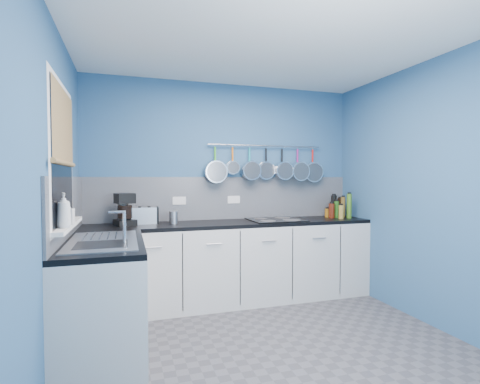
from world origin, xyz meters
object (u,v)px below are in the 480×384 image
soap_bottle_b (68,213)px  paper_towel (123,213)px  soap_bottle_a (64,210)px  hob (276,220)px  toaster (144,215)px  coffee_maker (125,209)px  canister (174,217)px

soap_bottle_b → paper_towel: (0.37, 1.10, -0.11)m
soap_bottle_a → hob: soap_bottle_a is taller
soap_bottle_b → paper_towel: size_ratio=0.71×
hob → toaster: bearing=174.3°
soap_bottle_a → coffee_maker: (0.39, 1.20, -0.10)m
soap_bottle_a → toaster: 1.43m
soap_bottle_a → coffee_maker: size_ratio=0.72×
toaster → hob: toaster is taller
soap_bottle_b → hob: 2.28m
coffee_maker → canister: bearing=-20.4°
soap_bottle_b → toaster: 1.27m
toaster → canister: 0.32m
soap_bottle_b → canister: bearing=48.9°
soap_bottle_b → toaster: (0.59, 1.12, -0.15)m
soap_bottle_b → hob: soap_bottle_b is taller
toaster → coffee_maker: bearing=-156.8°
soap_bottle_b → coffee_maker: coffee_maker is taller
soap_bottle_a → coffee_maker: bearing=72.1°
paper_towel → toaster: paper_towel is taller
canister → soap_bottle_a: bearing=-126.5°
soap_bottle_b → toaster: size_ratio=0.63×
hob → coffee_maker: bearing=178.3°
soap_bottle_a → paper_towel: bearing=73.7°
coffee_maker → hob: coffee_maker is taller
coffee_maker → toaster: 0.23m
coffee_maker → toaster: (0.20, 0.10, -0.08)m
coffee_maker → canister: 0.51m
coffee_maker → canister: coffee_maker is taller
soap_bottle_b → canister: 1.36m
toaster → canister: size_ratio=2.05×
soap_bottle_b → canister: size_ratio=1.29×
paper_towel → canister: bearing=-9.4°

